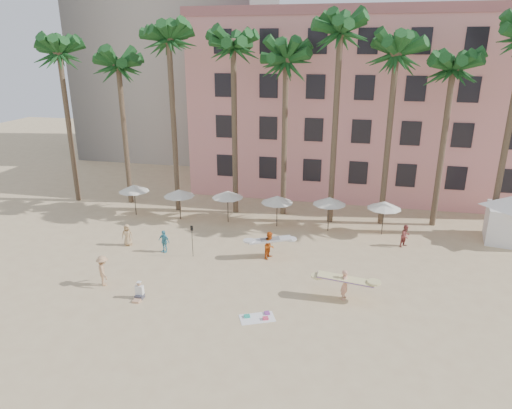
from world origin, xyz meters
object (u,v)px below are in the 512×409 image
object	(u,v)px
carrier_white	(270,244)
cabana	(511,215)
pink_hotel	(384,105)
carrier_yellow	(345,283)

from	to	relation	value
carrier_white	cabana	bearing A→B (deg)	21.43
pink_hotel	cabana	size ratio (longest dim) A/B	6.72
cabana	carrier_yellow	size ratio (longest dim) A/B	1.68
cabana	carrier_yellow	distance (m)	15.48
carrier_yellow	carrier_white	distance (m)	6.62
carrier_yellow	carrier_white	size ratio (longest dim) A/B	1.06
pink_hotel	cabana	bearing A→B (deg)	-55.50
pink_hotel	cabana	world-z (taller)	pink_hotel
carrier_yellow	carrier_white	xyz separation A→B (m)	(-5.06, 4.26, -0.01)
pink_hotel	carrier_yellow	bearing A→B (deg)	-95.88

